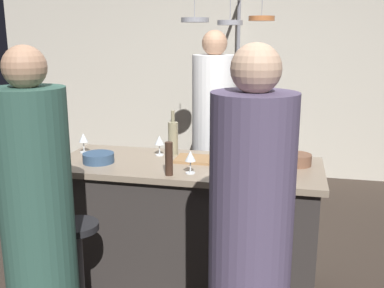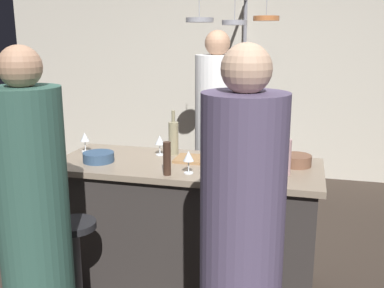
{
  "view_description": "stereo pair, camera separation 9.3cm",
  "coord_description": "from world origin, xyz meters",
  "views": [
    {
      "loc": [
        0.67,
        -2.82,
        1.75
      ],
      "look_at": [
        0.0,
        0.15,
        1.0
      ],
      "focal_mm": 41.78,
      "sensor_mm": 36.0,
      "label": 1
    },
    {
      "loc": [
        0.76,
        -2.8,
        1.75
      ],
      "look_at": [
        0.0,
        0.15,
        1.0
      ],
      "focal_mm": 41.78,
      "sensor_mm": 36.0,
      "label": 2
    }
  ],
  "objects": [
    {
      "name": "wine_bottle_rose",
      "position": [
        0.66,
        -0.08,
        1.02
      ],
      "size": [
        0.07,
        0.07,
        0.31
      ],
      "color": "#B78C8E",
      "rests_on": "kitchen_island"
    },
    {
      "name": "ground_plane",
      "position": [
        0.0,
        0.0,
        0.0
      ],
      "size": [
        9.0,
        9.0,
        0.0
      ],
      "primitive_type": "plane",
      "color": "#382D26"
    },
    {
      "name": "mixing_bowl_wooden",
      "position": [
        0.72,
        0.13,
        0.94
      ],
      "size": [
        0.2,
        0.2,
        0.07
      ],
      "primitive_type": "cylinder",
      "color": "brown",
      "rests_on": "kitchen_island"
    },
    {
      "name": "wine_glass_by_chef",
      "position": [
        -0.81,
        0.11,
        1.01
      ],
      "size": [
        0.07,
        0.07,
        0.15
      ],
      "color": "silver",
      "rests_on": "kitchen_island"
    },
    {
      "name": "overhead_pot_rack",
      "position": [
        0.01,
        1.96,
        1.68
      ],
      "size": [
        0.91,
        1.28,
        2.17
      ],
      "color": "gray",
      "rests_on": "ground_plane"
    },
    {
      "name": "wine_bottle_red",
      "position": [
        0.53,
        -0.24,
        1.03
      ],
      "size": [
        0.07,
        0.07,
        0.33
      ],
      "color": "#143319",
      "rests_on": "kitchen_island"
    },
    {
      "name": "wine_glass_near_left_guest",
      "position": [
        -0.24,
        0.16,
        1.01
      ],
      "size": [
        0.07,
        0.07,
        0.15
      ],
      "color": "silver",
      "rests_on": "kitchen_island"
    },
    {
      "name": "chef",
      "position": [
        0.01,
        0.96,
        0.83
      ],
      "size": [
        0.38,
        0.38,
        1.79
      ],
      "color": "white",
      "rests_on": "ground_plane"
    },
    {
      "name": "guest_right",
      "position": [
        0.52,
        -1.02,
        0.8
      ],
      "size": [
        0.36,
        0.36,
        1.72
      ],
      "color": "#594C6B",
      "rests_on": "ground_plane"
    },
    {
      "name": "bar_stool_left",
      "position": [
        -0.52,
        -0.62,
        0.38
      ],
      "size": [
        0.28,
        0.28,
        0.68
      ],
      "color": "#4C4C51",
      "rests_on": "ground_plane"
    },
    {
      "name": "back_wall",
      "position": [
        0.0,
        2.85,
        1.3
      ],
      "size": [
        6.4,
        0.16,
        2.6
      ],
      "primitive_type": "cube",
      "color": "beige",
      "rests_on": "ground_plane"
    },
    {
      "name": "wine_glass_near_right_guest",
      "position": [
        0.07,
        -0.21,
        1.01
      ],
      "size": [
        0.07,
        0.07,
        0.15
      ],
      "color": "silver",
      "rests_on": "kitchen_island"
    },
    {
      "name": "cutting_board",
      "position": [
        0.06,
        0.09,
        0.91
      ],
      "size": [
        0.32,
        0.22,
        0.02
      ],
      "primitive_type": "cube",
      "color": "#997047",
      "rests_on": "kitchen_island"
    },
    {
      "name": "guest_left",
      "position": [
        -0.54,
        -0.96,
        0.79
      ],
      "size": [
        0.36,
        0.36,
        1.7
      ],
      "color": "#33594C",
      "rests_on": "ground_plane"
    },
    {
      "name": "kitchen_island",
      "position": [
        0.0,
        0.0,
        0.45
      ],
      "size": [
        1.8,
        0.72,
        0.9
      ],
      "color": "#332D2B",
      "rests_on": "ground_plane"
    },
    {
      "name": "mixing_bowl_blue",
      "position": [
        -0.59,
        -0.11,
        0.93
      ],
      "size": [
        0.21,
        0.21,
        0.07
      ],
      "primitive_type": "cylinder",
      "color": "#334C6B",
      "rests_on": "kitchen_island"
    },
    {
      "name": "pepper_mill",
      "position": [
        -0.05,
        -0.27,
        1.01
      ],
      "size": [
        0.05,
        0.05,
        0.21
      ],
      "primitive_type": "cylinder",
      "color": "#382319",
      "rests_on": "kitchen_island"
    },
    {
      "name": "wine_bottle_white",
      "position": [
        -0.15,
        0.2,
        1.03
      ],
      "size": [
        0.07,
        0.07,
        0.32
      ],
      "color": "gray",
      "rests_on": "kitchen_island"
    },
    {
      "name": "stove_range",
      "position": [
        0.0,
        2.45,
        0.45
      ],
      "size": [
        0.8,
        0.64,
        0.89
      ],
      "color": "#47474C",
      "rests_on": "ground_plane"
    }
  ]
}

